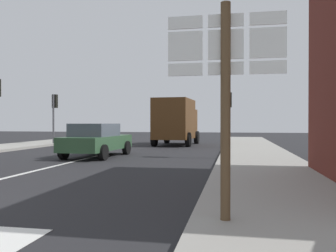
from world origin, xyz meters
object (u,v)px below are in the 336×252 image
object	(u,v)px
traffic_light_near_right	(227,96)
traffic_light_far_right	(229,107)
sedan_far	(97,140)
traffic_light_far_left	(54,108)
route_sign_post	(226,88)
delivery_truck	(176,121)

from	to	relation	value
traffic_light_near_right	traffic_light_far_right	bearing A→B (deg)	90.00
sedan_far	traffic_light_far_left	bearing A→B (deg)	129.74
route_sign_post	traffic_light_near_right	distance (m)	10.04
delivery_truck	traffic_light_far_right	distance (m)	3.96
sedan_far	delivery_truck	bearing A→B (deg)	76.36
traffic_light_far_left	traffic_light_far_right	world-z (taller)	traffic_light_far_left
delivery_truck	traffic_light_far_right	xyz separation A→B (m)	(3.55, -1.56, 0.83)
traffic_light_far_left	traffic_light_far_right	size ratio (longest dim) A/B	1.02
route_sign_post	traffic_light_far_left	bearing A→B (deg)	125.24
traffic_light_far_left	traffic_light_near_right	size ratio (longest dim) A/B	0.96
traffic_light_far_right	sedan_far	bearing A→B (deg)	-128.52
traffic_light_far_right	traffic_light_near_right	bearing A→B (deg)	-90.00
sedan_far	delivery_truck	size ratio (longest dim) A/B	0.84
sedan_far	traffic_light_far_right	bearing A→B (deg)	51.48
traffic_light_near_right	delivery_truck	bearing A→B (deg)	113.45
traffic_light_near_right	route_sign_post	bearing A→B (deg)	-88.83
sedan_far	route_sign_post	distance (m)	11.27
sedan_far	route_sign_post	size ratio (longest dim) A/B	1.34
delivery_truck	route_sign_post	size ratio (longest dim) A/B	1.59
route_sign_post	delivery_truck	bearing A→B (deg)	101.65
traffic_light_far_left	delivery_truck	bearing A→B (deg)	10.70
sedan_far	delivery_truck	distance (m)	8.95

